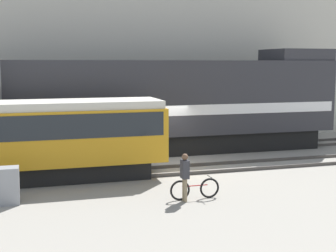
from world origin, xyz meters
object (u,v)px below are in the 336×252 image
bicycle (195,189)px  person (185,173)px  freight_locomotive (156,105)px  signal_box (8,186)px  streetcar (26,136)px

bicycle → person: 0.75m
freight_locomotive → signal_box: freight_locomotive is taller
bicycle → signal_box: 6.06m
streetcar → person: streetcar is taller
bicycle → signal_box: size_ratio=1.44×
bicycle → signal_box: (-5.94, 1.20, 0.25)m
freight_locomotive → streetcar: bearing=-145.7°
freight_locomotive → signal_box: 9.95m
bicycle → freight_locomotive: bearing=84.1°
person → signal_box: bearing=166.3°
streetcar → signal_box: (-0.58, -2.79, -1.16)m
person → signal_box: person is taller
freight_locomotive → signal_box: (-6.79, -7.03, -1.84)m
person → streetcar: bearing=140.1°
bicycle → person: size_ratio=1.08×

